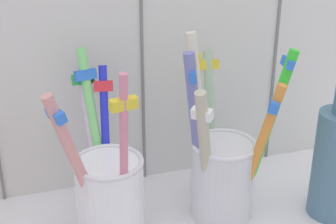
{
  "coord_description": "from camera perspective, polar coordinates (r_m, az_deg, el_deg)",
  "views": [
    {
      "loc": [
        -12.66,
        -39.25,
        33.85
      ],
      "look_at": [
        0.0,
        1.57,
        14.46
      ],
      "focal_mm": 54.07,
      "sensor_mm": 36.0,
      "label": 1
    }
  ],
  "objects": [
    {
      "name": "toothbrush_cup_right",
      "position": [
        0.52,
        6.08,
        -6.19
      ],
      "size": [
        10.75,
        11.17,
        18.94
      ],
      "color": "silver",
      "rests_on": "counter_slab"
    },
    {
      "name": "tile_wall_back",
      "position": [
        0.54,
        -3.36,
        12.24
      ],
      "size": [
        64.0,
        2.2,
        45.0
      ],
      "color": "silver",
      "rests_on": "ground"
    },
    {
      "name": "toothbrush_cup_left",
      "position": [
        0.49,
        -6.82,
        -8.47
      ],
      "size": [
        9.07,
        11.35,
        17.98
      ],
      "color": "white",
      "rests_on": "counter_slab"
    }
  ]
}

